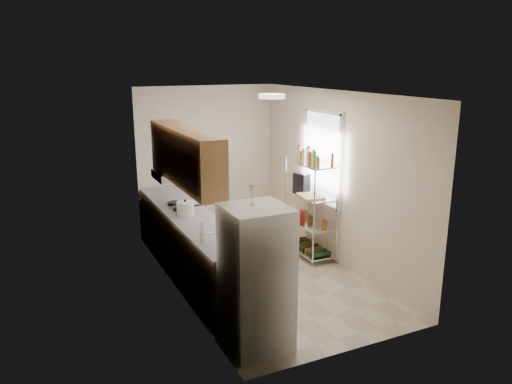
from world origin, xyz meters
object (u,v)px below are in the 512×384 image
(rice_cooker, at_px, (185,208))
(espresso_machine, at_px, (302,181))
(cutting_board, at_px, (311,196))
(refrigerator, at_px, (256,278))
(frying_pan_large, at_px, (182,208))

(rice_cooker, height_order, espresso_machine, espresso_machine)
(cutting_board, xyz_separation_m, espresso_machine, (0.11, 0.47, 0.13))
(refrigerator, relative_size, frying_pan_large, 5.83)
(refrigerator, height_order, rice_cooker, refrigerator)
(refrigerator, height_order, cutting_board, refrigerator)
(refrigerator, distance_m, espresso_machine, 3.00)
(refrigerator, distance_m, cutting_board, 2.57)
(refrigerator, distance_m, rice_cooker, 2.12)
(refrigerator, xyz_separation_m, espresso_machine, (1.89, 2.30, 0.36))
(espresso_machine, bearing_deg, rice_cooker, 168.74)
(refrigerator, xyz_separation_m, rice_cooker, (-0.10, 2.11, 0.21))
(refrigerator, height_order, espresso_machine, refrigerator)
(cutting_board, bearing_deg, refrigerator, -134.29)
(rice_cooker, height_order, frying_pan_large, rice_cooker)
(rice_cooker, xyz_separation_m, cutting_board, (1.89, -0.28, 0.03))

